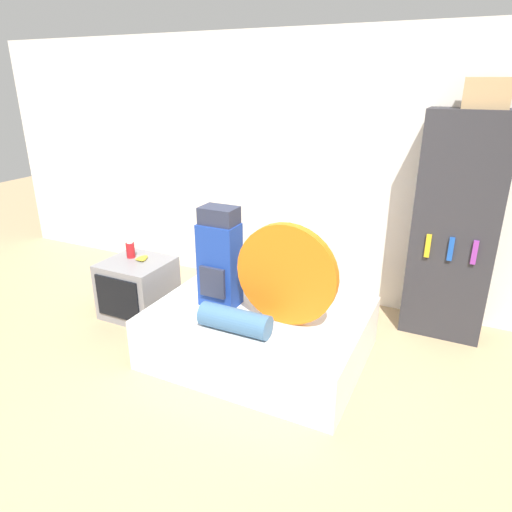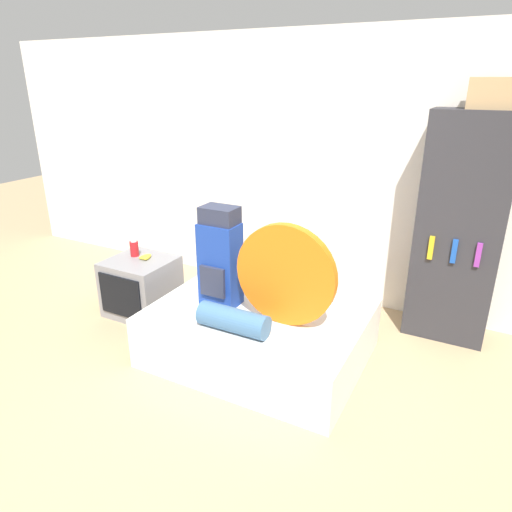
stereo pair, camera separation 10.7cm
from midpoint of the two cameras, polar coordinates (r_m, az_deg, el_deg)
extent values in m
plane|color=tan|center=(3.45, -6.43, -17.45)|extent=(16.00, 16.00, 0.00)
cube|color=white|center=(4.64, 7.59, 10.49)|extent=(8.00, 0.05, 2.60)
cube|color=silver|center=(3.79, 1.28, -9.50)|extent=(1.66, 1.27, 0.43)
cube|color=navy|center=(3.65, -3.65, -1.08)|extent=(0.31, 0.21, 0.68)
cube|color=#282D42|center=(3.52, -3.71, 5.12)|extent=(0.28, 0.20, 0.13)
cube|color=#282D42|center=(3.59, -4.62, -3.24)|extent=(0.22, 0.03, 0.25)
cylinder|color=orange|center=(3.34, 4.62, -2.39)|extent=(0.78, 0.07, 0.78)
cylinder|color=#3D668E|center=(3.34, -1.95, -8.01)|extent=(0.54, 0.18, 0.18)
cube|color=gray|center=(4.56, -13.45, -3.68)|extent=(0.60, 0.57, 0.55)
cube|color=black|center=(4.37, -15.94, -4.91)|extent=(0.48, 0.02, 0.39)
cylinder|color=#B2191E|center=(4.54, -14.32, 0.88)|extent=(0.08, 0.08, 0.15)
cylinder|color=white|center=(4.52, -14.41, 1.85)|extent=(0.06, 0.06, 0.02)
ellipsoid|color=yellow|center=(4.48, -13.05, -0.05)|extent=(0.07, 0.14, 0.04)
ellipsoid|color=yellow|center=(4.48, -12.96, -0.07)|extent=(0.06, 0.14, 0.04)
ellipsoid|color=yellow|center=(4.47, -12.87, -0.09)|extent=(0.04, 0.13, 0.04)
ellipsoid|color=yellow|center=(4.46, -12.78, -0.11)|extent=(0.06, 0.14, 0.04)
ellipsoid|color=yellow|center=(4.46, -12.69, -0.13)|extent=(0.07, 0.14, 0.04)
cube|color=#2D2D33|center=(4.18, 24.69, 2.85)|extent=(0.67, 0.36, 1.94)
cube|color=gold|center=(4.05, 21.74, 0.95)|extent=(0.04, 0.02, 0.20)
cube|color=#194CB2|center=(4.04, 24.22, 0.53)|extent=(0.04, 0.02, 0.20)
cube|color=purple|center=(4.03, 26.72, 0.10)|extent=(0.04, 0.02, 0.20)
cube|color=tan|center=(4.02, 28.18, 17.50)|extent=(0.33, 0.26, 0.22)
camera|label=1|loc=(0.05, -89.13, 0.34)|focal=32.00mm
camera|label=2|loc=(0.05, 90.87, -0.34)|focal=32.00mm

